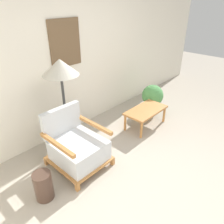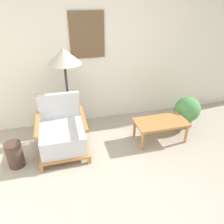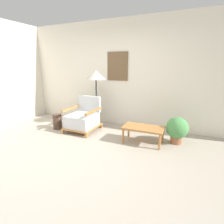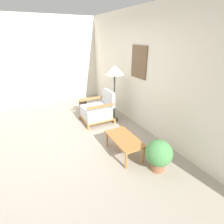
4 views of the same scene
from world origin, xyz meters
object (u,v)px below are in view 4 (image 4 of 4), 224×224
Objects in this scene: floor_lamp at (115,72)px; vase at (83,107)px; armchair at (97,110)px; potted_plant at (159,154)px; coffee_table at (124,140)px.

vase is (-0.82, -0.60, -1.11)m from floor_lamp.
potted_plant is at bearing 4.45° from armchair.
coffee_table is at bearing 1.76° from vase.
armchair reaches higher than potted_plant.
armchair is 2.19m from potted_plant.
potted_plant is (2.18, 0.17, 0.01)m from armchair.
armchair reaches higher than vase.
vase is at bearing -144.04° from floor_lamp.
floor_lamp is 1.76× the size of coffee_table.
coffee_table is 2.22m from vase.
armchair is at bearing -175.55° from potted_plant.
armchair is 1.09m from floor_lamp.
floor_lamp reaches higher than potted_plant.
floor_lamp is at bearing 159.16° from coffee_table.
floor_lamp is (0.15, 0.42, 1.00)m from armchair.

